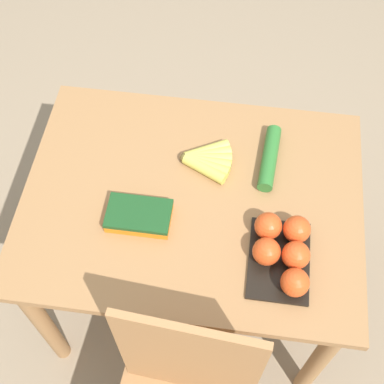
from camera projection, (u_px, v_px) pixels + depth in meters
name	position (u px, v px, depth m)	size (l,w,h in m)	color
ground_plane	(192.00, 285.00, 2.32)	(12.00, 12.00, 0.00)	gray
dining_table	(192.00, 215.00, 1.79)	(1.08, 0.82, 0.73)	#9E7044
banana_bunch	(206.00, 160.00, 1.75)	(0.17, 0.18, 0.04)	brown
tomato_pack	(284.00, 250.00, 1.55)	(0.18, 0.26, 0.09)	black
carrot_bag	(139.00, 215.00, 1.63)	(0.20, 0.12, 0.04)	orange
cucumber_near	(270.00, 158.00, 1.75)	(0.07, 0.24, 0.05)	#2D702D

